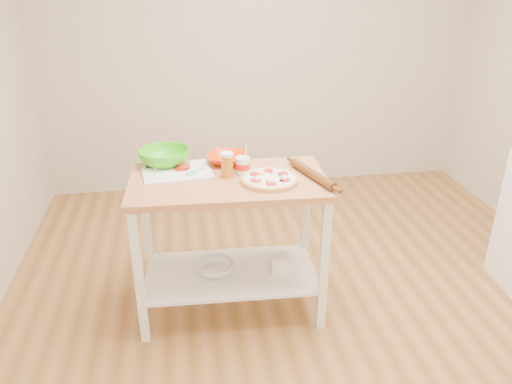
{
  "coord_description": "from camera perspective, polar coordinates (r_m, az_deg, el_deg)",
  "views": [
    {
      "loc": [
        -0.75,
        -2.36,
        2.04
      ],
      "look_at": [
        -0.34,
        0.25,
        0.82
      ],
      "focal_mm": 35.0,
      "sensor_mm": 36.0,
      "label": 1
    }
  ],
  "objects": [
    {
      "name": "rolling_pin",
      "position": [
        2.9,
        6.48,
        2.01
      ],
      "size": [
        0.17,
        0.42,
        0.05
      ],
      "primitive_type": "cylinder",
      "rotation": [
        1.57,
        0.0,
        0.31
      ],
      "color": "brown",
      "rests_on": "prep_island"
    },
    {
      "name": "pizza",
      "position": [
        2.84,
        1.56,
        1.5
      ],
      "size": [
        0.33,
        0.33,
        0.05
      ],
      "rotation": [
        0.0,
        0.0,
        0.16
      ],
      "color": "#E3AC61",
      "rests_on": "prep_island"
    },
    {
      "name": "beer_pint",
      "position": [
        2.89,
        -3.31,
        3.14
      ],
      "size": [
        0.07,
        0.07,
        0.15
      ],
      "color": "#B67217",
      "rests_on": "prep_island"
    },
    {
      "name": "spatula",
      "position": [
        2.96,
        -6.93,
        2.33
      ],
      "size": [
        0.13,
        0.12,
        0.01
      ],
      "rotation": [
        0.0,
        0.0,
        0.55
      ],
      "color": "#54D0BD",
      "rests_on": "cutting_board"
    },
    {
      "name": "shelf_glass_bowl",
      "position": [
        3.17,
        -4.65,
        -8.67
      ],
      "size": [
        0.27,
        0.27,
        0.07
      ],
      "primitive_type": "imported",
      "rotation": [
        0.0,
        0.0,
        0.18
      ],
      "color": "silver",
      "rests_on": "prep_island"
    },
    {
      "name": "knife",
      "position": [
        3.09,
        -10.67,
        3.06
      ],
      "size": [
        0.27,
        0.06,
        0.01
      ],
      "rotation": [
        0.0,
        0.0,
        0.09
      ],
      "color": "silver",
      "rests_on": "cutting_board"
    },
    {
      "name": "shelf_bin",
      "position": [
        3.17,
        2.73,
        -8.17
      ],
      "size": [
        0.11,
        0.11,
        0.11
      ],
      "primitive_type": "cube",
      "rotation": [
        0.0,
        0.0,
        -0.04
      ],
      "color": "white",
      "rests_on": "prep_island"
    },
    {
      "name": "yogurt_tub",
      "position": [
        2.94,
        -1.54,
        3.05
      ],
      "size": [
        0.09,
        0.09,
        0.18
      ],
      "color": "white",
      "rests_on": "prep_island"
    },
    {
      "name": "prep_island",
      "position": [
        3.0,
        -3.07,
        -2.93
      ],
      "size": [
        1.17,
        0.67,
        0.9
      ],
      "rotation": [
        0.0,
        0.0,
        -0.04
      ],
      "color": "#C07E4F",
      "rests_on": "ground"
    },
    {
      "name": "green_bowl",
      "position": [
        3.12,
        -10.42,
        3.94
      ],
      "size": [
        0.4,
        0.4,
        0.1
      ],
      "primitive_type": "imported",
      "rotation": [
        0.0,
        0.0,
        -0.36
      ],
      "color": "#3DC116",
      "rests_on": "prep_island"
    },
    {
      "name": "orange_bowl",
      "position": [
        3.11,
        -3.32,
        3.83
      ],
      "size": [
        0.31,
        0.31,
        0.06
      ],
      "primitive_type": "imported",
      "rotation": [
        0.0,
        0.0,
        -0.29
      ],
      "color": "red",
      "rests_on": "prep_island"
    },
    {
      "name": "cutting_board",
      "position": [
        3.01,
        -9.08,
        2.36
      ],
      "size": [
        0.43,
        0.35,
        0.04
      ],
      "rotation": [
        0.0,
        0.0,
        0.12
      ],
      "color": "white",
      "rests_on": "prep_island"
    },
    {
      "name": "room_shell",
      "position": [
        2.57,
        8.55,
        8.98
      ],
      "size": [
        4.04,
        4.54,
        2.74
      ],
      "color": "#A16E3B",
      "rests_on": "ground"
    }
  ]
}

